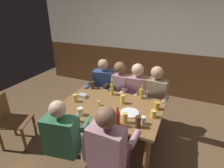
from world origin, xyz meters
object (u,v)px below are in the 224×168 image
object	(u,v)px
plate_0	(130,113)
pint_glass_7	(80,112)
pint_glass_8	(123,99)
pint_glass_4	(143,120)
pint_glass_5	(125,118)
table_candle	(99,103)
dining_table	(111,112)
bottle_2	(112,89)
person_3	(153,97)
person_4	(65,135)
bottle_0	(108,117)
person_0	(103,87)
chair_empty_near_right	(10,119)
condiment_caddy	(83,96)
bottle_3	(117,119)
person_5	(109,147)
person_2	(135,94)
pint_glass_0	(153,114)
person_1	(117,90)
pint_glass_3	(93,85)
bottle_1	(142,93)
pint_glass_2	(138,122)
pint_glass_1	(157,106)

from	to	relation	value
plate_0	pint_glass_7	distance (m)	0.69
pint_glass_8	pint_glass_4	bearing A→B (deg)	-42.24
pint_glass_5	table_candle	bearing A→B (deg)	153.79
dining_table	pint_glass_5	distance (m)	0.50
pint_glass_4	bottle_2	bearing A→B (deg)	139.68
person_3	pint_glass_5	bearing A→B (deg)	86.78
person_4	bottle_0	bearing A→B (deg)	25.44
person_0	chair_empty_near_right	world-z (taller)	person_0
table_candle	plate_0	bearing A→B (deg)	-1.68
person_3	pint_glass_5	world-z (taller)	person_3
condiment_caddy	bottle_3	bearing A→B (deg)	-30.73
dining_table	person_5	distance (m)	0.79
dining_table	table_candle	bearing A→B (deg)	-162.25
dining_table	bottle_3	world-z (taller)	bottle_3
chair_empty_near_right	bottle_0	world-z (taller)	bottle_0
dining_table	chair_empty_near_right	world-z (taller)	chair_empty_near_right
person_2	pint_glass_0	world-z (taller)	person_2
person_3	person_1	bearing A→B (deg)	6.76
bottle_2	pint_glass_4	size ratio (longest dim) A/B	2.58
pint_glass_3	person_0	bearing A→B (deg)	80.58
pint_glass_3	person_1	bearing A→B (deg)	38.17
bottle_1	pint_glass_8	bearing A→B (deg)	-128.53
pint_glass_2	person_3	bearing A→B (deg)	90.64
pint_glass_3	bottle_3	bearing A→B (deg)	-45.38
pint_glass_1	bottle_3	bearing A→B (deg)	-122.12
plate_0	pint_glass_5	world-z (taller)	pint_glass_5
bottle_1	pint_glass_4	world-z (taller)	bottle_1
person_1	pint_glass_0	distance (m)	1.14
person_5	pint_glass_7	size ratio (longest dim) A/B	11.39
plate_0	pint_glass_3	size ratio (longest dim) A/B	1.89
pint_glass_7	pint_glass_0	bearing A→B (deg)	20.72
table_candle	pint_glass_2	distance (m)	0.75
condiment_caddy	pint_glass_2	size ratio (longest dim) A/B	0.89
condiment_caddy	pint_glass_5	distance (m)	0.97
person_5	chair_empty_near_right	bearing A→B (deg)	177.75
bottle_3	person_0	bearing A→B (deg)	124.20
chair_empty_near_right	pint_glass_5	size ratio (longest dim) A/B	6.01
person_2	bottle_0	world-z (taller)	person_2
person_3	pint_glass_7	distance (m)	1.38
person_1	pint_glass_2	world-z (taller)	person_1
person_1	table_candle	size ratio (longest dim) A/B	15.21
bottle_3	table_candle	bearing A→B (deg)	141.88
condiment_caddy	pint_glass_2	world-z (taller)	pint_glass_2
bottle_0	pint_glass_1	size ratio (longest dim) A/B	2.07
person_0	plate_0	distance (m)	1.16
bottle_1	pint_glass_2	size ratio (longest dim) A/B	1.49
pint_glass_3	bottle_2	bearing A→B (deg)	-10.83
pint_glass_1	pint_glass_3	xyz separation A→B (m)	(-1.21, 0.24, 0.01)
person_1	chair_empty_near_right	world-z (taller)	person_1
pint_glass_3	pint_glass_7	world-z (taller)	pint_glass_3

